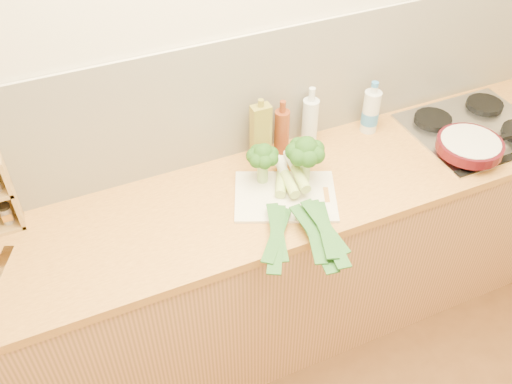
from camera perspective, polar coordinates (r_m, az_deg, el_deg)
room_shell at (r=2.34m, az=-1.26°, el=9.41°), size 3.50×3.50×3.50m
counter at (r=2.61m, az=1.48°, el=-7.26°), size 3.20×0.62×0.90m
gas_hob at (r=2.79m, az=21.18°, el=5.96°), size 0.58×0.50×0.04m
chopping_board at (r=2.26m, az=2.94°, el=-0.42°), size 0.48×0.43×0.01m
broccoli_left at (r=2.24m, az=0.68°, el=3.54°), size 0.13×0.13×0.18m
broccoli_right at (r=2.24m, az=4.97°, el=4.00°), size 0.16×0.16×0.21m
leek_front at (r=2.21m, az=2.40°, el=-0.64°), size 0.34×0.57×0.04m
leek_mid at (r=2.19m, az=4.09°, el=-0.58°), size 0.16×0.64×0.04m
leek_back at (r=2.19m, az=5.15°, el=0.02°), size 0.16×0.65×0.04m
skillet at (r=2.58m, az=20.65°, el=4.41°), size 0.41×0.28×0.05m
oil_tin at (r=2.36m, az=0.48°, el=5.92°), size 0.08×0.05×0.30m
glass_bottle at (r=2.48m, az=5.42°, el=7.10°), size 0.07×0.07×0.28m
amber_bottle at (r=2.42m, az=2.60°, el=6.07°), size 0.06×0.06×0.26m
water_bottle at (r=2.61m, az=11.38°, el=7.80°), size 0.08×0.08×0.23m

